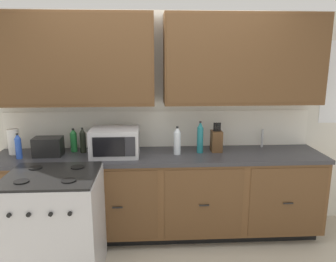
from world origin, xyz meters
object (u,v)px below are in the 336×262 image
at_px(toaster, 48,147).
at_px(bottle_teal, 200,137).
at_px(paper_towel_roll, 14,142).
at_px(bottle_dark, 83,140).
at_px(knife_block, 216,141).
at_px(bottle_clear, 177,141).
at_px(bottle_blue, 18,146).
at_px(microwave, 115,142).
at_px(stove_range, 55,226).
at_px(bottle_green, 74,140).

relative_size(toaster, bottle_teal, 0.84).
distance_m(paper_towel_roll, bottle_dark, 0.70).
bearing_deg(knife_block, bottle_teal, -167.68).
bearing_deg(bottle_teal, bottle_dark, 176.64).
distance_m(toaster, bottle_clear, 1.30).
bearing_deg(bottle_blue, toaster, 16.70).
height_order(microwave, knife_block, knife_block).
xyz_separation_m(toaster, bottle_clear, (1.30, -0.02, 0.05)).
bearing_deg(toaster, microwave, -2.50).
xyz_separation_m(stove_range, bottle_blue, (-0.47, 0.56, 0.56)).
distance_m(microwave, bottle_teal, 0.87).
relative_size(knife_block, paper_towel_roll, 1.19).
height_order(bottle_blue, bottle_green, bottle_blue).
relative_size(bottle_blue, bottle_clear, 0.87).
distance_m(paper_towel_roll, bottle_teal, 1.92).
bearing_deg(bottle_teal, knife_block, 12.32).
distance_m(knife_block, paper_towel_roll, 2.10).
distance_m(microwave, knife_block, 1.06).
bearing_deg(bottle_clear, microwave, -178.85).
bearing_deg(paper_towel_roll, knife_block, -0.68).
relative_size(toaster, bottle_blue, 1.10).
height_order(paper_towel_roll, bottle_blue, paper_towel_roll).
relative_size(microwave, bottle_dark, 1.81).
xyz_separation_m(bottle_dark, bottle_teal, (1.22, -0.07, 0.03)).
bearing_deg(bottle_clear, bottle_teal, 10.04).
xyz_separation_m(toaster, bottle_teal, (1.55, 0.03, 0.07)).
bearing_deg(bottle_blue, microwave, 3.00).
xyz_separation_m(knife_block, bottle_dark, (-1.40, 0.03, 0.01)).
distance_m(microwave, bottle_clear, 0.63).
distance_m(bottle_blue, bottle_green, 0.53).
height_order(toaster, bottle_blue, bottle_blue).
distance_m(bottle_dark, bottle_teal, 1.22).
relative_size(bottle_teal, bottle_green, 1.35).
height_order(stove_range, bottle_blue, bottle_blue).
bearing_deg(stove_range, toaster, 108.11).
relative_size(bottle_blue, bottle_dark, 0.96).
height_order(stove_range, bottle_clear, bottle_clear).
xyz_separation_m(stove_range, paper_towel_roll, (-0.58, 0.73, 0.57)).
bearing_deg(toaster, bottle_clear, -0.73).
xyz_separation_m(bottle_teal, bottle_green, (-1.32, 0.12, -0.04)).
bearing_deg(microwave, bottle_dark, 159.82).
bearing_deg(toaster, stove_range, -71.89).
bearing_deg(paper_towel_roll, bottle_clear, -3.66).
height_order(bottle_blue, bottle_dark, bottle_dark).
bearing_deg(paper_towel_roll, toaster, -13.69).
height_order(paper_towel_roll, bottle_dark, bottle_dark).
xyz_separation_m(microwave, bottle_clear, (0.63, 0.01, 0.00)).
bearing_deg(bottle_clear, bottle_blue, -177.74).
bearing_deg(bottle_teal, toaster, -179.03).
bearing_deg(toaster, knife_block, 2.17).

